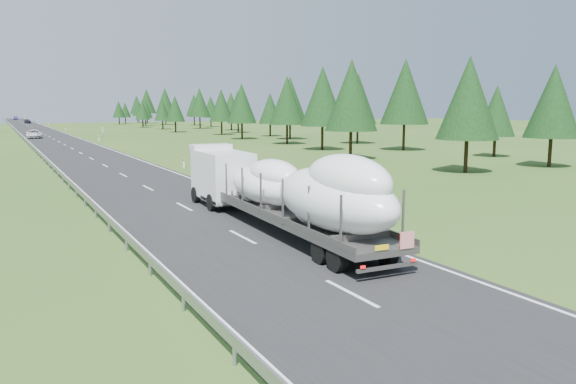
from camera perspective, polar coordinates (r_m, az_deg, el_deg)
name	(u,v)px	position (r m, az deg, el deg)	size (l,w,h in m)	color
ground	(242,237)	(26.29, -4.65, -4.61)	(400.00, 400.00, 0.00)	#2E4C19
road_surface	(49,137)	(124.13, -23.11, 5.20)	(10.00, 400.00, 0.02)	black
guardrail	(20,134)	(123.73, -25.58, 5.31)	(0.10, 400.00, 0.76)	slate
marker_posts	(56,125)	(179.42, -22.51, 6.26)	(0.13, 350.08, 1.00)	silver
highway_sign	(102,131)	(105.08, -18.33, 5.93)	(0.08, 0.90, 2.60)	slate
tree_line_right	(265,102)	(112.12, -2.33, 9.12)	(28.88, 248.30, 12.63)	black
boat_truck	(284,187)	(26.90, -0.41, 0.48)	(3.28, 19.69, 4.21)	silver
distant_van	(34,134)	(119.00, -24.42, 5.39)	(2.67, 5.79, 1.61)	silver
distant_car_dark	(27,121)	(225.35, -24.95, 6.54)	(1.90, 4.73, 1.61)	black
distant_car_blue	(16,118)	(287.28, -25.94, 6.76)	(1.70, 4.87, 1.60)	#1A1A4A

